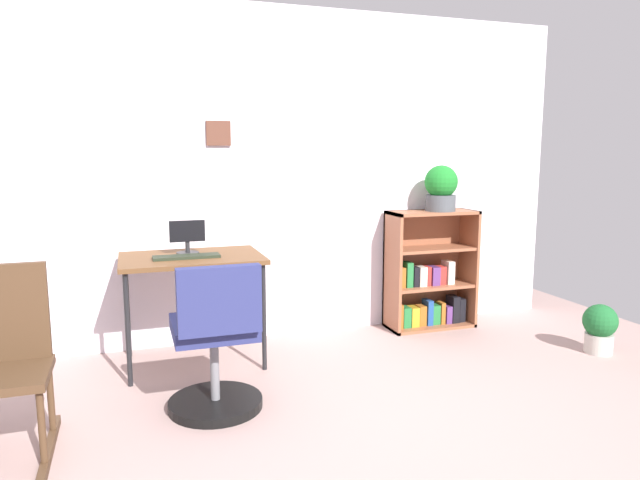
# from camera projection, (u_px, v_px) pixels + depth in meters

# --- Properties ---
(wall_back) EXTENTS (5.20, 0.12, 2.46)m
(wall_back) POSITION_uv_depth(u_px,v_px,m) (246.00, 176.00, 4.24)
(wall_back) COLOR silver
(wall_back) RESTS_ON ground_plane
(desk) EXTENTS (0.92, 0.63, 0.73)m
(desk) POSITION_uv_depth(u_px,v_px,m) (192.00, 265.00, 3.77)
(desk) COLOR brown
(desk) RESTS_ON ground_plane
(monitor) EXTENTS (0.23, 0.15, 0.23)m
(monitor) POSITION_uv_depth(u_px,v_px,m) (187.00, 237.00, 3.81)
(monitor) COLOR #262628
(monitor) RESTS_ON desk
(keyboard) EXTENTS (0.42, 0.13, 0.02)m
(keyboard) POSITION_uv_depth(u_px,v_px,m) (187.00, 257.00, 3.68)
(keyboard) COLOR #242C1E
(keyboard) RESTS_ON desk
(office_chair) EXTENTS (0.52, 0.55, 0.85)m
(office_chair) POSITION_uv_depth(u_px,v_px,m) (216.00, 348.00, 3.07)
(office_chair) COLOR black
(office_chair) RESTS_ON ground_plane
(rocking_chair) EXTENTS (0.42, 0.64, 0.89)m
(rocking_chair) POSITION_uv_depth(u_px,v_px,m) (2.00, 361.00, 2.65)
(rocking_chair) COLOR #49321F
(rocking_chair) RESTS_ON ground_plane
(bookshelf_low) EXTENTS (0.71, 0.30, 0.95)m
(bookshelf_low) POSITION_uv_depth(u_px,v_px,m) (428.00, 276.00, 4.63)
(bookshelf_low) COLOR brown
(bookshelf_low) RESTS_ON ground_plane
(potted_plant_on_shelf) EXTENTS (0.26, 0.26, 0.36)m
(potted_plant_on_shelf) POSITION_uv_depth(u_px,v_px,m) (441.00, 188.00, 4.49)
(potted_plant_on_shelf) COLOR #474C51
(potted_plant_on_shelf) RESTS_ON bookshelf_low
(potted_plant_floor) EXTENTS (0.24, 0.24, 0.35)m
(potted_plant_floor) POSITION_uv_depth(u_px,v_px,m) (600.00, 327.00, 4.03)
(potted_plant_floor) COLOR #B7B2A8
(potted_plant_floor) RESTS_ON ground_plane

